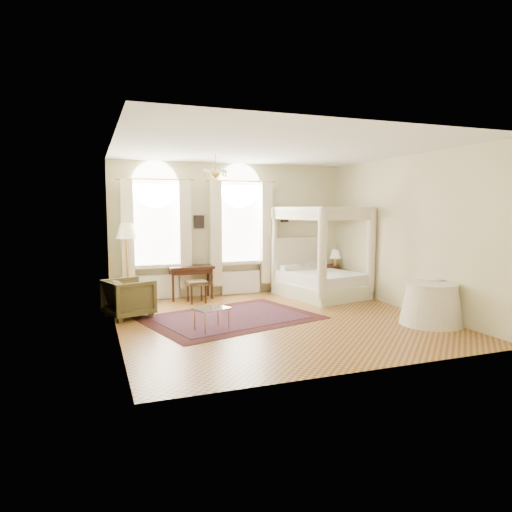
{
  "coord_description": "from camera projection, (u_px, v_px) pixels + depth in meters",
  "views": [
    {
      "loc": [
        -3.42,
        -8.06,
        2.18
      ],
      "look_at": [
        -0.3,
        0.4,
        1.24
      ],
      "focal_mm": 32.0,
      "sensor_mm": 36.0,
      "label": 1
    }
  ],
  "objects": [
    {
      "name": "window_left",
      "position": [
        157.0,
        238.0,
        10.8
      ],
      "size": [
        1.62,
        0.27,
        3.29
      ],
      "color": "white",
      "rests_on": "room_walls"
    },
    {
      "name": "wall_pictures",
      "position": [
        235.0,
        220.0,
        11.53
      ],
      "size": [
        2.54,
        0.03,
        0.39
      ],
      "color": "black",
      "rests_on": "room_walls"
    },
    {
      "name": "window_right",
      "position": [
        241.0,
        236.0,
        11.52
      ],
      "size": [
        1.62,
        0.27,
        3.29
      ],
      "color": "white",
      "rests_on": "room_walls"
    },
    {
      "name": "nightstand",
      "position": [
        330.0,
        277.0,
        12.34
      ],
      "size": [
        0.57,
        0.55,
        0.65
      ],
      "primitive_type": "cube",
      "rotation": [
        0.0,
        0.0,
        -0.38
      ],
      "color": "#32190D",
      "rests_on": "ground"
    },
    {
      "name": "armchair",
      "position": [
        129.0,
        298.0,
        9.13
      ],
      "size": [
        1.1,
        1.08,
        0.78
      ],
      "primitive_type": "imported",
      "rotation": [
        0.0,
        0.0,
        1.92
      ],
      "color": "#49411F",
      "rests_on": "ground"
    },
    {
      "name": "canopy_bed",
      "position": [
        321.0,
        276.0,
        11.28
      ],
      "size": [
        2.03,
        2.33,
        2.22
      ],
      "color": "beige",
      "rests_on": "ground"
    },
    {
      "name": "coffee_table",
      "position": [
        212.0,
        310.0,
        8.16
      ],
      "size": [
        0.7,
        0.59,
        0.4
      ],
      "color": "silver",
      "rests_on": "ground"
    },
    {
      "name": "nightstand_lamp",
      "position": [
        335.0,
        255.0,
        12.23
      ],
      "size": [
        0.29,
        0.29,
        0.43
      ],
      "color": "#B07C3A",
      "rests_on": "nightstand"
    },
    {
      "name": "writing_desk",
      "position": [
        191.0,
        271.0,
        10.99
      ],
      "size": [
        1.07,
        0.56,
        0.8
      ],
      "color": "#32190D",
      "rests_on": "ground"
    },
    {
      "name": "oriental_rug",
      "position": [
        231.0,
        318.0,
        9.1
      ],
      "size": [
        3.77,
        3.13,
        0.01
      ],
      "color": "#3A110D",
      "rests_on": "ground"
    },
    {
      "name": "chandelier",
      "position": [
        215.0,
        173.0,
        9.43
      ],
      "size": [
        0.51,
        0.45,
        0.5
      ],
      "color": "#B07C3A",
      "rests_on": "room_walls"
    },
    {
      "name": "room_walls",
      "position": [
        278.0,
        219.0,
        8.72
      ],
      "size": [
        6.0,
        6.0,
        6.0
      ],
      "color": "beige",
      "rests_on": "ground"
    },
    {
      "name": "book",
      "position": [
        432.0,
        280.0,
        8.77
      ],
      "size": [
        0.23,
        0.3,
        0.03
      ],
      "primitive_type": "imported",
      "rotation": [
        0.0,
        0.0,
        0.08
      ],
      "color": "black",
      "rests_on": "side_table"
    },
    {
      "name": "stool",
      "position": [
        197.0,
        285.0,
        10.53
      ],
      "size": [
        0.47,
        0.47,
        0.51
      ],
      "color": "#473A1E",
      "rests_on": "ground"
    },
    {
      "name": "ground",
      "position": [
        277.0,
        320.0,
        8.93
      ],
      "size": [
        6.0,
        6.0,
        0.0
      ],
      "primitive_type": "plane",
      "color": "#A77330",
      "rests_on": "ground"
    },
    {
      "name": "laptop",
      "position": [
        197.0,
        265.0,
        11.08
      ],
      "size": [
        0.36,
        0.3,
        0.02
      ],
      "primitive_type": "imported",
      "rotation": [
        0.0,
        0.0,
        3.5
      ],
      "color": "black",
      "rests_on": "writing_desk"
    },
    {
      "name": "floor_lamp",
      "position": [
        126.0,
        235.0,
        10.39
      ],
      "size": [
        0.48,
        0.48,
        1.85
      ],
      "color": "#B07C3A",
      "rests_on": "ground"
    },
    {
      "name": "side_table",
      "position": [
        431.0,
        304.0,
        8.59
      ],
      "size": [
        1.16,
        1.16,
        0.79
      ],
      "color": "white",
      "rests_on": "ground"
    }
  ]
}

